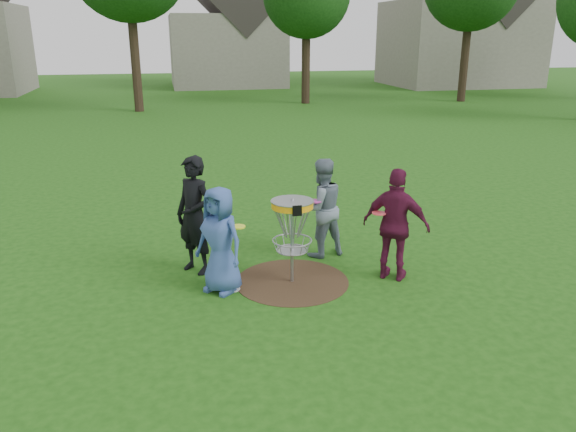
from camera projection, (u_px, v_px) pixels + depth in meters
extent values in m
plane|color=#19470F|center=(292.00, 281.00, 8.91)|extent=(100.00, 100.00, 0.00)
cylinder|color=#47331E|center=(292.00, 281.00, 8.91)|extent=(1.80, 1.80, 0.01)
imported|color=#365397|center=(220.00, 240.00, 8.35)|extent=(0.93, 0.94, 1.64)
imported|color=black|center=(194.00, 215.00, 9.01)|extent=(0.82, 0.83, 1.93)
imported|color=slate|center=(321.00, 208.00, 9.72)|extent=(0.98, 0.84, 1.74)
imported|color=#571331|center=(396.00, 225.00, 8.76)|extent=(1.11, 0.99, 1.80)
cylinder|color=silver|center=(233.00, 289.00, 8.63)|extent=(0.22, 0.22, 0.02)
cylinder|color=#9EA0A5|center=(292.00, 241.00, 8.69)|extent=(0.05, 0.05, 1.38)
cylinder|color=#FFA40D|center=(292.00, 204.00, 8.51)|extent=(0.64, 0.64, 0.10)
cylinder|color=#9EA0A5|center=(292.00, 201.00, 8.49)|extent=(0.66, 0.66, 0.01)
cube|color=black|center=(297.00, 211.00, 8.21)|extent=(0.14, 0.02, 0.16)
torus|color=#9EA0A5|center=(292.00, 240.00, 8.69)|extent=(0.62, 0.62, 0.02)
torus|color=#9EA0A5|center=(292.00, 250.00, 8.74)|extent=(0.50, 0.50, 0.02)
cylinder|color=#9EA0A5|center=(292.00, 250.00, 8.74)|extent=(0.44, 0.44, 0.01)
cylinder|color=#F0FB1B|center=(238.00, 227.00, 8.37)|extent=(0.22, 0.22, 0.02)
cylinder|color=yellow|center=(210.00, 204.00, 8.87)|extent=(0.22, 0.22, 0.02)
cylinder|color=#DC3AB5|center=(315.00, 201.00, 9.42)|extent=(0.22, 0.22, 0.02)
cylinder|color=#FE434D|center=(379.00, 213.00, 8.67)|extent=(0.22, 0.22, 0.02)
cylinder|color=#38281C|center=(136.00, 64.00, 27.53)|extent=(0.46, 0.46, 4.62)
cylinder|color=#38281C|center=(306.00, 69.00, 30.90)|extent=(0.46, 0.46, 3.78)
cylinder|color=#38281C|center=(464.00, 64.00, 31.74)|extent=(0.46, 0.46, 4.20)
cube|color=gray|center=(227.00, 51.00, 41.23)|extent=(8.00, 7.00, 5.00)
cube|color=gray|center=(459.00, 44.00, 41.76)|extent=(10.00, 8.00, 6.00)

